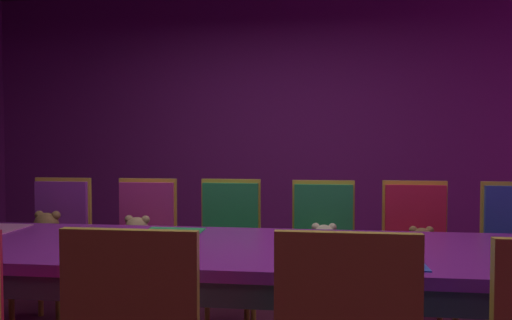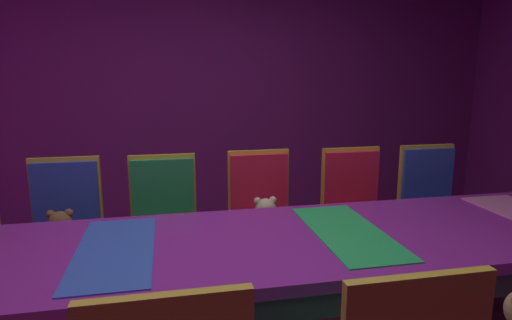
{
  "view_description": "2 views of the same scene",
  "coord_description": "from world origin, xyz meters",
  "px_view_note": "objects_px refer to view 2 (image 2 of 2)",
  "views": [
    {
      "loc": [
        -2.17,
        -0.22,
        1.23
      ],
      "look_at": [
        0.13,
        0.05,
        1.15
      ],
      "focal_mm": 32.19,
      "sensor_mm": 36.0,
      "label": 1
    },
    {
      "loc": [
        1.8,
        -0.29,
        1.48
      ],
      "look_at": [
        0.01,
        0.08,
        1.11
      ],
      "focal_mm": 30.32,
      "sensor_mm": 36.0,
      "label": 2
    }
  ],
  "objects_px": {
    "chair_left_2": "(164,218)",
    "teddy_left_1": "(61,236)",
    "chair_left_4": "(354,206)",
    "chair_left_3": "(261,210)",
    "banquet_table": "(238,258)",
    "chair_left_1": "(66,223)",
    "chair_left_5": "(430,201)",
    "teddy_left_3": "(266,221)"
  },
  "relations": [
    {
      "from": "chair_left_1",
      "to": "chair_left_4",
      "type": "height_order",
      "value": "same"
    },
    {
      "from": "banquet_table",
      "to": "teddy_left_3",
      "type": "bearing_deg",
      "value": 157.27
    },
    {
      "from": "banquet_table",
      "to": "chair_left_3",
      "type": "distance_m",
      "value": 0.89
    },
    {
      "from": "banquet_table",
      "to": "chair_left_5",
      "type": "xyz_separation_m",
      "value": [
        -0.81,
        1.51,
        -0.06
      ]
    },
    {
      "from": "chair_left_2",
      "to": "chair_left_5",
      "type": "relative_size",
      "value": 1.0
    },
    {
      "from": "banquet_table",
      "to": "chair_left_4",
      "type": "height_order",
      "value": "chair_left_4"
    },
    {
      "from": "teddy_left_1",
      "to": "chair_left_4",
      "type": "relative_size",
      "value": 0.28
    },
    {
      "from": "banquet_table",
      "to": "chair_left_1",
      "type": "distance_m",
      "value": 1.24
    },
    {
      "from": "chair_left_1",
      "to": "chair_left_4",
      "type": "distance_m",
      "value": 1.83
    },
    {
      "from": "teddy_left_1",
      "to": "chair_left_3",
      "type": "distance_m",
      "value": 1.21
    },
    {
      "from": "chair_left_3",
      "to": "chair_left_5",
      "type": "bearing_deg",
      "value": 88.53
    },
    {
      "from": "chair_left_1",
      "to": "chair_left_3",
      "type": "xyz_separation_m",
      "value": [
        -0.0,
        1.2,
        0.0
      ]
    },
    {
      "from": "teddy_left_3",
      "to": "chair_left_4",
      "type": "bearing_deg",
      "value": 99.98
    },
    {
      "from": "teddy_left_1",
      "to": "teddy_left_3",
      "type": "relative_size",
      "value": 0.99
    },
    {
      "from": "chair_left_3",
      "to": "chair_left_5",
      "type": "height_order",
      "value": "same"
    },
    {
      "from": "chair_left_1",
      "to": "chair_left_3",
      "type": "relative_size",
      "value": 1.0
    },
    {
      "from": "chair_left_1",
      "to": "chair_left_5",
      "type": "relative_size",
      "value": 1.0
    },
    {
      "from": "banquet_table",
      "to": "teddy_left_1",
      "type": "relative_size",
      "value": 13.45
    },
    {
      "from": "teddy_left_1",
      "to": "teddy_left_3",
      "type": "height_order",
      "value": "teddy_left_3"
    },
    {
      "from": "teddy_left_1",
      "to": "teddy_left_3",
      "type": "distance_m",
      "value": 1.2
    },
    {
      "from": "chair_left_2",
      "to": "chair_left_3",
      "type": "xyz_separation_m",
      "value": [
        -0.03,
        0.62,
        0.0
      ]
    },
    {
      "from": "banquet_table",
      "to": "chair_left_4",
      "type": "relative_size",
      "value": 3.77
    },
    {
      "from": "banquet_table",
      "to": "chair_left_5",
      "type": "distance_m",
      "value": 1.71
    },
    {
      "from": "teddy_left_1",
      "to": "chair_left_3",
      "type": "xyz_separation_m",
      "value": [
        -0.14,
        1.2,
        0.03
      ]
    },
    {
      "from": "teddy_left_1",
      "to": "chair_left_5",
      "type": "height_order",
      "value": "chair_left_5"
    },
    {
      "from": "chair_left_4",
      "to": "chair_left_5",
      "type": "bearing_deg",
      "value": 89.91
    },
    {
      "from": "teddy_left_3",
      "to": "chair_left_5",
      "type": "xyz_separation_m",
      "value": [
        -0.11,
        1.21,
        0.02
      ]
    },
    {
      "from": "chair_left_2",
      "to": "teddy_left_1",
      "type": "bearing_deg",
      "value": -79.26
    },
    {
      "from": "teddy_left_3",
      "to": "chair_left_5",
      "type": "relative_size",
      "value": 0.28
    },
    {
      "from": "banquet_table",
      "to": "chair_left_5",
      "type": "relative_size",
      "value": 3.77
    },
    {
      "from": "chair_left_2",
      "to": "chair_left_3",
      "type": "distance_m",
      "value": 0.62
    },
    {
      "from": "teddy_left_1",
      "to": "teddy_left_3",
      "type": "xyz_separation_m",
      "value": [
        -0.0,
        1.2,
        0.0
      ]
    },
    {
      "from": "chair_left_1",
      "to": "chair_left_2",
      "type": "height_order",
      "value": "same"
    },
    {
      "from": "teddy_left_1",
      "to": "chair_left_5",
      "type": "relative_size",
      "value": 0.28
    },
    {
      "from": "teddy_left_1",
      "to": "chair_left_4",
      "type": "distance_m",
      "value": 1.84
    },
    {
      "from": "chair_left_1",
      "to": "teddy_left_1",
      "type": "distance_m",
      "value": 0.14
    },
    {
      "from": "teddy_left_1",
      "to": "chair_left_4",
      "type": "height_order",
      "value": "chair_left_4"
    },
    {
      "from": "teddy_left_1",
      "to": "chair_left_2",
      "type": "height_order",
      "value": "chair_left_2"
    },
    {
      "from": "banquet_table",
      "to": "chair_left_2",
      "type": "distance_m",
      "value": 0.87
    },
    {
      "from": "teddy_left_3",
      "to": "teddy_left_1",
      "type": "bearing_deg",
      "value": -89.98
    },
    {
      "from": "chair_left_1",
      "to": "teddy_left_3",
      "type": "height_order",
      "value": "chair_left_1"
    },
    {
      "from": "teddy_left_1",
      "to": "chair_left_5",
      "type": "bearing_deg",
      "value": 92.65
    }
  ]
}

